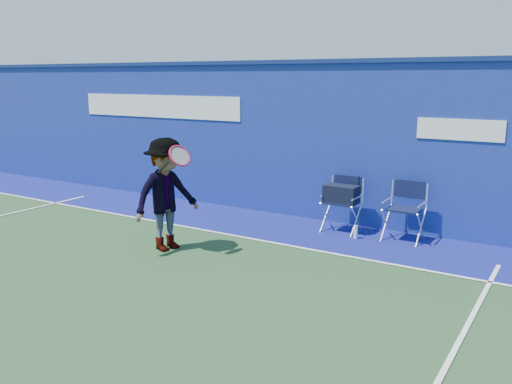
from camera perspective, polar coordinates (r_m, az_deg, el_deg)
The scene contains 8 objects.
ground at distance 7.53m, azimuth -18.17°, elevation -10.08°, with size 80.00×80.00×0.00m, color #264525.
stadium_wall at distance 11.11m, azimuth 2.17°, elevation 5.79°, with size 24.00×0.50×3.08m.
out_of_bounds_strip at distance 10.47m, azimuth -0.86°, elevation -3.21°, with size 24.00×1.80×0.01m, color navy.
court_lines at distance 7.89m, azimuth -14.83°, elevation -8.75°, with size 24.00×12.00×0.01m.
directors_chair_left at distance 9.90m, azimuth 9.00°, elevation -1.74°, with size 0.59×0.55×1.00m.
directors_chair_right at distance 9.62m, azimuth 15.28°, elevation -3.10°, with size 0.60×0.54×1.01m.
water_bottle at distance 9.56m, azimuth 10.45°, elevation -4.18°, with size 0.07×0.07×0.24m, color white.
tennis_player at distance 8.78m, azimuth -9.41°, elevation -0.26°, with size 1.03×1.30×1.82m.
Camera 1 is at (5.44, -4.41, 2.76)m, focal length 38.00 mm.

